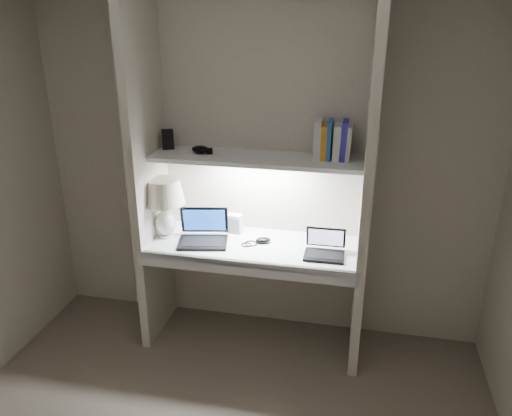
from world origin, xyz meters
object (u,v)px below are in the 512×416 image
(laptop_main, at_px, (203,234))
(speaker, at_px, (235,223))
(book_row, at_px, (333,141))
(laptop_netbook, at_px, (325,249))
(table_lamp, at_px, (164,199))

(laptop_main, bearing_deg, speaker, 34.80)
(speaker, bearing_deg, book_row, 3.74)
(laptop_main, xyz_separation_m, laptop_netbook, (0.84, -0.04, -0.01))
(laptop_netbook, xyz_separation_m, book_row, (-0.00, 0.21, 0.67))
(table_lamp, bearing_deg, laptop_netbook, -2.56)
(laptop_main, bearing_deg, book_row, -0.01)
(laptop_main, xyz_separation_m, book_row, (0.84, 0.17, 0.66))
(table_lamp, xyz_separation_m, book_row, (1.12, 0.16, 0.43))
(table_lamp, distance_m, book_row, 1.21)
(laptop_main, relative_size, speaker, 2.77)
(table_lamp, relative_size, speaker, 3.09)
(book_row, bearing_deg, laptop_netbook, -89.93)
(table_lamp, relative_size, book_row, 1.69)
(table_lamp, distance_m, laptop_netbook, 1.15)
(laptop_main, distance_m, book_row, 1.08)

